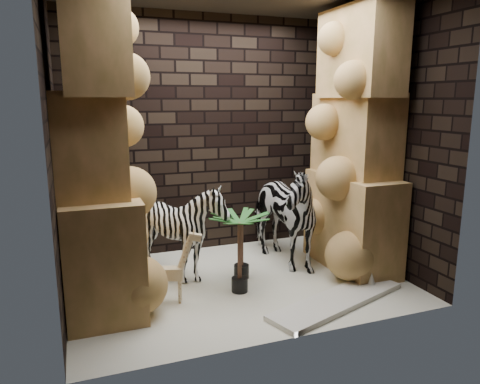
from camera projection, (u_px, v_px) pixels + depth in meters
name	position (u px, v px, depth m)	size (l,w,h in m)	color
floor	(238.00, 282.00, 4.87)	(3.50, 3.50, 0.00)	silver
wall_back	(205.00, 136.00, 5.71)	(3.50, 3.50, 0.00)	black
wall_front	(294.00, 160.00, 3.42)	(3.50, 3.50, 0.00)	black
wall_left	(54.00, 152.00, 3.97)	(3.00, 3.00, 0.00)	black
wall_right	(380.00, 140.00, 5.16)	(3.00, 3.00, 0.00)	black
rock_pillar_left	(95.00, 150.00, 4.09)	(0.68, 1.30, 3.00)	tan
rock_pillar_right	(356.00, 141.00, 5.05)	(0.58, 1.25, 3.00)	tan
zebra_right	(278.00, 205.00, 5.30)	(0.67, 1.24, 1.47)	white
zebra_left	(181.00, 236.00, 4.84)	(0.90, 1.11, 1.01)	white
giraffe_toy	(169.00, 266.00, 4.32)	(0.39, 0.13, 0.76)	beige
palm_front	(241.00, 245.00, 4.92)	(0.36, 0.36, 0.76)	#17451B
palm_back	(240.00, 253.00, 4.56)	(0.36, 0.36, 0.84)	#17451B
surfboard	(337.00, 301.00, 4.37)	(1.60, 0.39, 0.05)	silver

